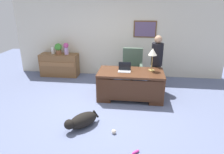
{
  "coord_description": "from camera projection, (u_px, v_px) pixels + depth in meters",
  "views": [
    {
      "loc": [
        0.65,
        -4.27,
        2.47
      ],
      "look_at": [
        0.1,
        0.3,
        0.75
      ],
      "focal_mm": 33.07,
      "sensor_mm": 36.0,
      "label": 1
    }
  ],
  "objects": [
    {
      "name": "credenza",
      "position": [
        60.0,
        65.0,
        7.08
      ],
      "size": [
        1.27,
        0.5,
        0.76
      ],
      "color": "brown",
      "rests_on": "ground_plane"
    },
    {
      "name": "potted_plant",
      "position": [
        58.0,
        48.0,
        6.88
      ],
      "size": [
        0.24,
        0.24,
        0.36
      ],
      "color": "brown",
      "rests_on": "credenza"
    },
    {
      "name": "dog_lying",
      "position": [
        82.0,
        121.0,
        4.22
      ],
      "size": [
        0.66,
        0.69,
        0.3
      ],
      "color": "black",
      "rests_on": "ground_plane"
    },
    {
      "name": "laptop",
      "position": [
        124.0,
        69.0,
        5.34
      ],
      "size": [
        0.32,
        0.22,
        0.22
      ],
      "color": "#B2B5BA",
      "rests_on": "desk"
    },
    {
      "name": "vase_empty",
      "position": [
        53.0,
        51.0,
        6.93
      ],
      "size": [
        0.11,
        0.11,
        0.23
      ],
      "primitive_type": "cylinder",
      "color": "silver",
      "rests_on": "credenza"
    },
    {
      "name": "dog_toy_ball",
      "position": [
        114.0,
        132.0,
        4.05
      ],
      "size": [
        0.09,
        0.09,
        0.09
      ],
      "primitive_type": "sphere",
      "color": "beige",
      "rests_on": "ground_plane"
    },
    {
      "name": "dog_toy_bone",
      "position": [
        136.0,
        152.0,
        3.54
      ],
      "size": [
        0.15,
        0.14,
        0.05
      ],
      "primitive_type": "ellipsoid",
      "rotation": [
        0.0,
        0.0,
        3.86
      ],
      "color": "#D8338C",
      "rests_on": "ground_plane"
    },
    {
      "name": "person_standing",
      "position": [
        156.0,
        63.0,
        5.79
      ],
      "size": [
        0.32,
        0.32,
        1.58
      ],
      "color": "#262323",
      "rests_on": "ground_plane"
    },
    {
      "name": "vase_with_flowers",
      "position": [
        66.0,
        48.0,
        6.84
      ],
      "size": [
        0.17,
        0.17,
        0.39
      ],
      "color": "#BF9CD3",
      "rests_on": "credenza"
    },
    {
      "name": "desk",
      "position": [
        130.0,
        84.0,
        5.42
      ],
      "size": [
        1.69,
        0.88,
        0.74
      ],
      "color": "#4C2B19",
      "rests_on": "ground_plane"
    },
    {
      "name": "back_wall",
      "position": [
        118.0,
        36.0,
        6.85
      ],
      "size": [
        7.0,
        0.16,
        2.7
      ],
      "color": "beige",
      "rests_on": "ground_plane"
    },
    {
      "name": "armchair",
      "position": [
        132.0,
        69.0,
        6.3
      ],
      "size": [
        0.6,
        0.59,
        1.11
      ],
      "color": "#475B4C",
      "rests_on": "ground_plane"
    },
    {
      "name": "desk_lamp",
      "position": [
        153.0,
        53.0,
        5.22
      ],
      "size": [
        0.22,
        0.22,
        0.6
      ],
      "color": "#9E8447",
      "rests_on": "desk"
    },
    {
      "name": "ground_plane",
      "position": [
        106.0,
        111.0,
        4.91
      ],
      "size": [
        12.0,
        12.0,
        0.0
      ],
      "primitive_type": "plane",
      "color": "slate"
    }
  ]
}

